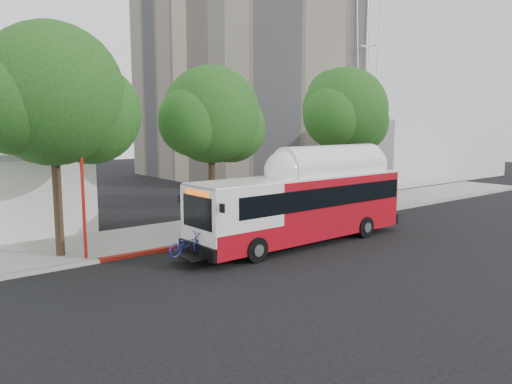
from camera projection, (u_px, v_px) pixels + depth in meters
ground at (305, 251)px, 22.36m from camera, size 120.00×120.00×0.00m
sidewalk at (223, 226)px, 27.39m from camera, size 60.00×5.00×0.15m
curb_strip at (252, 234)px, 25.37m from camera, size 60.00×0.30×0.15m
red_curb_segment at (202, 243)px, 23.52m from camera, size 10.00×0.32×0.16m
street_tree_left at (64, 100)px, 20.51m from camera, size 6.67×5.80×9.74m
street_tree_mid at (217, 119)px, 25.88m from camera, size 5.75×5.00×8.62m
street_tree_right at (349, 114)px, 31.86m from camera, size 6.21×5.40×9.18m
apartment_tower at (245, 9)px, 52.75m from camera, size 18.00×18.00×37.00m
horizon_block at (404, 149)px, 52.85m from camera, size 20.00×12.00×6.00m
transit_bus at (303, 207)px, 23.58m from camera, size 12.56×2.88×3.70m
signal_pole at (84, 204)px, 20.23m from camera, size 0.13×0.44×4.69m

